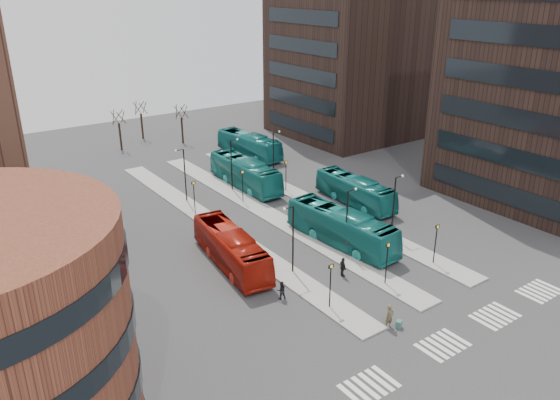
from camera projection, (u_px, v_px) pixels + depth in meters
ground at (503, 371)px, 35.00m from camera, size 160.00×160.00×0.00m
island_left at (217, 226)px, 55.42m from camera, size 2.50×45.00×0.15m
island_mid at (266, 213)px, 58.66m from camera, size 2.50×45.00×0.15m
island_right at (310, 200)px, 61.91m from camera, size 2.50×45.00×0.15m
suitcase at (399, 324)px, 39.26m from camera, size 0.55×0.51×0.56m
red_bus at (231, 248)px, 47.49m from camera, size 4.20×11.87×3.24m
teal_bus_a at (341, 227)px, 51.25m from camera, size 3.84×12.54×3.44m
teal_bus_b at (245, 173)px, 65.68m from camera, size 3.15×12.55×3.48m
teal_bus_c at (355, 191)px, 60.69m from camera, size 2.90×11.15×3.09m
teal_bus_d at (249, 145)px, 77.24m from camera, size 3.89×11.98×3.28m
traveller at (389, 316)px, 39.02m from camera, size 0.69×0.46×1.86m
commuter_a at (281, 290)px, 42.64m from camera, size 0.91×0.82×1.53m
commuter_b at (343, 267)px, 45.87m from camera, size 0.68×1.09×1.73m
commuter_c at (347, 248)px, 49.32m from camera, size 0.76×1.07×1.50m
crosswalk_stripes at (468, 331)px, 38.96m from camera, size 22.35×2.40×0.01m
tower_far at (352, 38)px, 84.36m from camera, size 20.12×20.00×30.00m
sign_poles at (303, 215)px, 52.30m from camera, size 12.45×22.12×3.65m
lamp_posts at (282, 186)px, 56.19m from camera, size 14.04×20.24×6.12m
bare_trees at (148, 126)px, 82.65m from camera, size 10.97×8.14×5.90m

